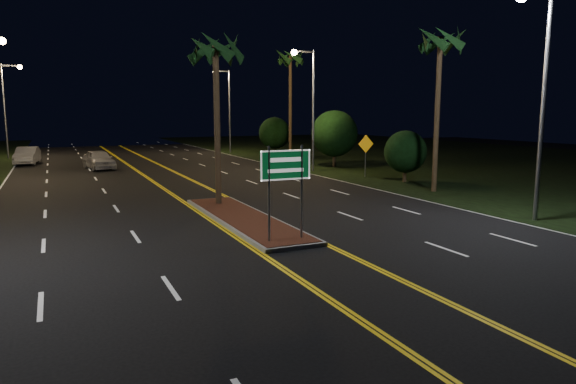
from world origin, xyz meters
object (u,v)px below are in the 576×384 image
car_near (99,158)px  streetlight_left_far (8,100)px  streetlight_right_far (226,101)px  shrub_near (405,152)px  shrub_far (274,133)px  warning_sign (366,149)px  palm_median (215,49)px  car_far (27,154)px  streetlight_right_near (538,81)px  shrub_mid (334,134)px  palm_right_near (440,42)px  median_island (244,219)px  streetlight_right_mid (309,96)px  palm_right_far (290,59)px  highway_sign (286,174)px

car_near → streetlight_left_far: bearing=106.9°
streetlight_right_far → shrub_near: size_ratio=2.73×
shrub_far → warning_sign: 18.81m
streetlight_left_far → car_near: bearing=-63.6°
palm_median → shrub_far: size_ratio=2.10×
car_near → warning_sign: 20.91m
streetlight_left_far → car_far: bearing=-77.7°
palm_median → streetlight_right_far: bearing=71.4°
streetlight_right_near → shrub_mid: bearing=81.2°
shrub_mid → car_far: bearing=150.9°
palm_right_near → shrub_mid: (1.50, 14.00, -5.49)m
palm_median → car_near: bearing=100.8°
median_island → streetlight_left_far: bearing=106.0°
streetlight_right_far → car_far: streetlight_right_far is taller
streetlight_right_mid → palm_right_far: (2.19, 8.00, 3.49)m
palm_right_far → shrub_far: size_ratio=2.60×
streetlight_right_mid → streetlight_right_far: bearing=90.0°
palm_right_near → shrub_near: size_ratio=2.82×
car_near → palm_median: bearing=-88.7°
median_island → car_near: car_near is taller
streetlight_right_mid → palm_median: size_ratio=1.08×
streetlight_right_mid → streetlight_right_far: same height
streetlight_right_far → palm_right_far: palm_right_far is taller
palm_right_near → palm_median: bearing=177.7°
median_island → streetlight_right_mid: (10.61, 15.00, 5.57)m
median_island → streetlight_right_mid: 19.20m
car_far → highway_sign: bearing=-68.1°
streetlight_right_near → car_far: size_ratio=1.72×
median_island → car_near: bearing=99.2°
highway_sign → palm_right_near: bearing=30.0°
streetlight_right_mid → palm_right_near: size_ratio=0.97×
palm_median → palm_right_far: bearing=56.7°
streetlight_right_mid → shrub_near: streetlight_right_mid is taller
streetlight_right_far → shrub_near: bearing=-84.1°
median_island → palm_median: bearing=90.0°
streetlight_right_far → shrub_far: streetlight_right_far is taller
streetlight_right_far → shrub_far: 7.56m
palm_right_far → warning_sign: palm_right_far is taller
streetlight_right_near → car_near: size_ratio=1.69×
warning_sign → streetlight_right_mid: bearing=111.8°
palm_right_far → warning_sign: (-0.19, -12.77, -7.22)m
streetlight_right_mid → streetlight_right_far: 20.00m
streetlight_left_far → warning_sign: bearing=-49.1°
palm_median → shrub_mid: palm_median is taller
streetlight_right_far → shrub_far: (3.19, -6.00, -3.32)m
median_island → warning_sign: warning_sign is taller
palm_median → palm_right_near: palm_right_near is taller
streetlight_right_near → palm_right_near: 8.61m
streetlight_right_near → streetlight_left_far: bearing=116.8°
streetlight_right_far → median_island: bearing=-106.9°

